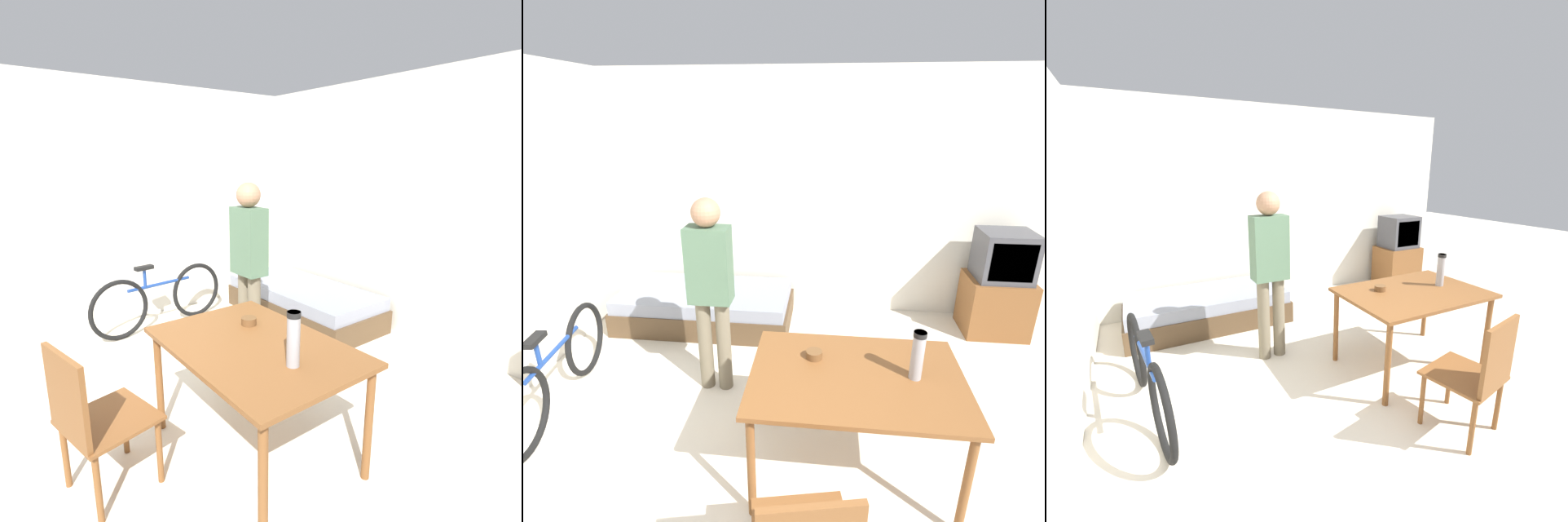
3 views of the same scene
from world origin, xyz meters
TOP-DOWN VIEW (x-y plane):
  - wall_back at (0.00, 3.32)m, footprint 5.80×0.06m
  - daybed at (-1.18, 2.76)m, footprint 1.89×0.90m
  - tv at (1.95, 2.91)m, footprint 0.63×0.52m
  - dining_table at (0.35, 0.90)m, footprint 1.30×0.89m
  - bicycle at (-1.94, 1.27)m, footprint 0.25×1.63m
  - person_standing at (-0.77, 1.67)m, footprint 0.34×0.22m
  - thermos_flask at (0.70, 0.91)m, footprint 0.08×0.08m
  - mate_bowl at (0.09, 1.05)m, footprint 0.11×0.11m

SIDE VIEW (x-z plane):
  - daybed at x=-1.18m, z-range 0.00..0.40m
  - bicycle at x=-1.94m, z-range -0.03..0.71m
  - tv at x=1.95m, z-range -0.04..1.08m
  - dining_table at x=0.35m, z-range 0.30..1.06m
  - mate_bowl at x=0.09m, z-range 0.76..0.81m
  - thermos_flask at x=0.70m, z-range 0.77..1.09m
  - person_standing at x=-0.77m, z-range 0.14..1.81m
  - wall_back at x=0.00m, z-range 0.00..2.70m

